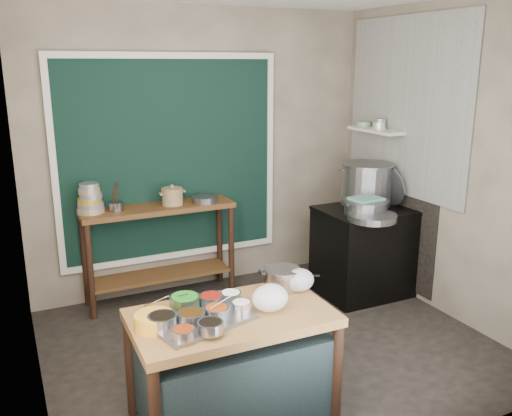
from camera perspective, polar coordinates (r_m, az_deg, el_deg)
name	(u,v)px	position (r m, az deg, el deg)	size (l,w,h in m)	color
floor	(270,346)	(4.64, 1.44, -14.29)	(3.50, 3.00, 0.02)	#2E2823
back_wall	(203,151)	(5.50, -5.62, 5.94)	(3.50, 0.02, 2.80)	gray
left_wall	(21,205)	(3.71, -23.48, 0.33)	(0.02, 3.00, 2.80)	gray
right_wall	(445,162)	(5.17, 19.30, 4.58)	(0.02, 3.00, 2.80)	gray
curtain_panel	(171,160)	(5.37, -8.98, 5.06)	(2.10, 0.02, 1.90)	black
curtain_frame	(171,160)	(5.36, -8.95, 5.04)	(2.22, 0.03, 2.02)	beige
tile_panel	(406,107)	(5.50, 15.47, 10.20)	(0.02, 1.70, 1.70)	#B2B2AA
soot_patch	(392,219)	(5.77, 14.08, -1.13)	(0.01, 1.30, 1.30)	black
wall_shelf	(376,130)	(5.68, 12.51, 7.99)	(0.22, 0.70, 0.03)	beige
prep_table	(232,367)	(3.62, -2.51, -16.37)	(1.25, 0.72, 0.75)	olive
back_counter	(160,253)	(5.36, -10.07, -4.70)	(1.45, 0.40, 0.95)	#513017
stove_block	(365,252)	(5.55, 11.42, -4.61)	(0.90, 0.68, 0.85)	black
stove_top	(368,210)	(5.42, 11.66, -0.22)	(0.92, 0.69, 0.03)	black
condiment_tray	(199,319)	(3.36, -6.04, -11.52)	(0.60, 0.43, 0.03)	gray
condiment_bowls	(199,312)	(3.34, -6.06, -10.81)	(0.65, 0.54, 0.08)	gray
yellow_basin	(154,321)	(3.30, -10.65, -11.63)	(0.23, 0.23, 0.09)	orange
saucepan	(282,279)	(3.77, 2.77, -7.44)	(0.27, 0.27, 0.15)	gray
plastic_bag_a	(270,298)	(3.44, 1.50, -9.43)	(0.23, 0.20, 0.18)	white
plastic_bag_b	(299,280)	(3.74, 4.57, -7.57)	(0.21, 0.18, 0.16)	white
bowl_stack	(90,200)	(5.09, -17.03, 0.82)	(0.25, 0.25, 0.28)	tan
utensil_cup	(116,206)	(5.12, -14.51, 0.16)	(0.14, 0.14, 0.08)	gray
ceramic_crock	(172,197)	(5.22, -8.79, 1.11)	(0.21, 0.21, 0.14)	#8D6F4D
wide_bowl	(205,199)	(5.28, -5.41, 0.91)	(0.24, 0.24, 0.06)	gray
stock_pot	(367,184)	(5.54, 11.57, 2.49)	(0.54, 0.54, 0.42)	gray
pot_lid	(389,185)	(5.54, 13.84, 2.33)	(0.42, 0.42, 0.02)	gray
steamer	(366,207)	(5.19, 11.48, 0.10)	(0.43, 0.43, 0.14)	gray
green_cloth	(366,199)	(5.17, 11.53, 0.96)	(0.28, 0.22, 0.02)	slate
shallow_pan	(372,217)	(5.02, 12.12, -0.95)	(0.45, 0.45, 0.06)	gray
shelf_bowl_stack	(379,124)	(5.64, 12.87, 8.58)	(0.13, 0.13, 0.11)	silver
shelf_bowl_green	(364,124)	(5.84, 11.29, 8.64)	(0.15, 0.15, 0.05)	gray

